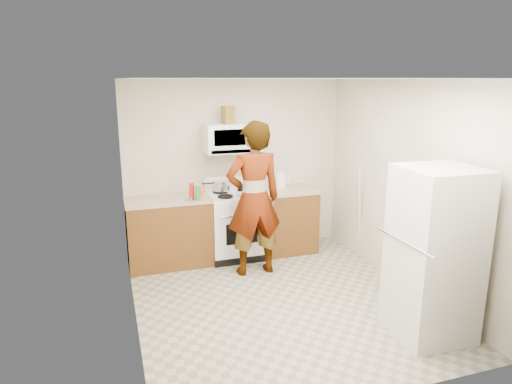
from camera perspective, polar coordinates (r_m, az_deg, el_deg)
name	(u,v)px	position (r m, az deg, el deg)	size (l,w,h in m)	color
floor	(279,300)	(5.44, 2.87, -13.37)	(3.60, 3.60, 0.00)	gray
back_wall	(236,167)	(6.65, -2.54, 3.13)	(3.20, 0.02, 2.50)	beige
right_wall	(404,186)	(5.75, 17.98, 0.74)	(0.02, 3.60, 2.50)	beige
cabinet_left	(169,233)	(6.38, -10.79, -5.04)	(1.12, 0.62, 0.90)	brown
counter_left	(168,200)	(6.24, -10.98, -0.97)	(1.14, 0.64, 0.04)	tan
cabinet_right	(286,221)	(6.79, 3.77, -3.64)	(0.80, 0.62, 0.90)	brown
counter_right	(286,190)	(6.66, 3.83, 0.20)	(0.82, 0.64, 0.04)	tan
gas_range	(235,224)	(6.53, -2.58, -4.01)	(0.76, 0.65, 1.13)	white
microwave	(232,138)	(6.39, -3.01, 6.76)	(0.76, 0.38, 0.40)	white
person	(254,199)	(5.83, -0.29, -0.90)	(0.73, 0.48, 2.00)	tan
fridge	(434,254)	(4.78, 21.35, -7.21)	(0.70, 0.70, 1.70)	white
kettle	(280,180)	(6.77, 3.07, 1.46)	(0.17, 0.17, 0.20)	white
jug	(228,115)	(6.31, -3.53, 9.58)	(0.14, 0.14, 0.24)	brown
saucepan	(221,186)	(6.51, -4.40, 0.80)	(0.25, 0.25, 0.14)	silver
tray	(247,194)	(6.30, -1.13, -0.23)	(0.25, 0.16, 0.05)	white
bottle_spray	(192,191)	(6.10, -8.03, 0.06)	(0.07, 0.07, 0.23)	red
bottle_hot_sauce	(201,192)	(6.17, -6.84, -0.02)	(0.05, 0.05, 0.16)	orange
bottle_green_cap	(197,193)	(6.03, -7.34, -0.18)	(0.06, 0.06, 0.20)	#17833C
pot_lid	(192,200)	(6.09, -8.04, -1.01)	(0.22, 0.22, 0.01)	white
broom	(360,211)	(6.60, 12.82, -2.38)	(0.03, 0.03, 1.36)	silver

